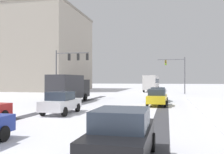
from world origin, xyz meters
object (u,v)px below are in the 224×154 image
at_px(traffic_signal_near_left, 69,63).
at_px(car_white_third, 61,103).
at_px(car_yellow_cab_second, 157,97).
at_px(office_building_far_left_block, 37,51).
at_px(traffic_signal_far_right, 177,69).
at_px(car_black_sixth, 122,135).
at_px(bus_oncoming, 151,82).
at_px(car_dark_green_lead, 158,94).
at_px(box_truck_delivery, 69,87).

height_order(traffic_signal_near_left, car_white_third, traffic_signal_near_left).
height_order(car_yellow_cab_second, car_white_third, same).
bearing_deg(office_building_far_left_block, traffic_signal_far_right, -16.35).
height_order(car_black_sixth, office_building_far_left_block, office_building_far_left_block).
xyz_separation_m(traffic_signal_near_left, bus_oncoming, (9.58, 22.23, -2.75)).
height_order(car_dark_green_lead, bus_oncoming, bus_oncoming).
xyz_separation_m(traffic_signal_far_right, office_building_far_left_block, (-32.82, 9.63, 5.15)).
height_order(car_dark_green_lead, car_yellow_cab_second, same).
distance_m(traffic_signal_far_right, office_building_far_left_block, 34.59).
distance_m(traffic_signal_far_right, car_dark_green_lead, 16.40).
xyz_separation_m(car_dark_green_lead, bus_oncoming, (-2.25, 24.14, 1.18)).
bearing_deg(box_truck_delivery, traffic_signal_near_left, 113.10).
bearing_deg(car_black_sixth, box_truck_delivery, 117.11).
bearing_deg(traffic_signal_near_left, car_white_third, -69.46).
bearing_deg(office_building_far_left_block, box_truck_delivery, -54.53).
distance_m(car_white_third, box_truck_delivery, 9.52).
bearing_deg(car_black_sixth, car_dark_green_lead, 89.19).
relative_size(car_dark_green_lead, car_white_third, 1.00).
height_order(car_yellow_cab_second, box_truck_delivery, box_truck_delivery).
bearing_deg(car_black_sixth, office_building_far_left_block, 122.37).
xyz_separation_m(traffic_signal_far_right, traffic_signal_near_left, (-14.64, -13.87, 0.40)).
xyz_separation_m(traffic_signal_near_left, car_black_sixth, (11.53, -23.37, -3.93)).
distance_m(car_dark_green_lead, car_white_third, 13.77).
bearing_deg(car_black_sixth, bus_oncoming, 92.45).
xyz_separation_m(car_white_third, car_black_sixth, (6.29, -9.38, 0.00)).
height_order(traffic_signal_far_right, traffic_signal_near_left, same).
relative_size(traffic_signal_near_left, office_building_far_left_block, 0.30).
xyz_separation_m(bus_oncoming, box_truck_delivery, (-7.44, -27.25, -0.36)).
distance_m(car_black_sixth, office_building_far_left_block, 56.17).
relative_size(traffic_signal_near_left, car_yellow_cab_second, 1.56).
bearing_deg(box_truck_delivery, car_white_third, -70.93).
relative_size(traffic_signal_far_right, car_black_sixth, 1.58).
relative_size(car_dark_green_lead, office_building_far_left_block, 0.19).
bearing_deg(car_yellow_cab_second, traffic_signal_near_left, 149.98).
bearing_deg(car_dark_green_lead, car_white_third, -118.64).
bearing_deg(traffic_signal_far_right, car_yellow_cab_second, -97.43).
bearing_deg(car_yellow_cab_second, box_truck_delivery, 169.14).
bearing_deg(bus_oncoming, car_yellow_cab_second, -85.39).
distance_m(car_yellow_cab_second, car_white_third, 9.75).
bearing_deg(office_building_far_left_block, traffic_signal_near_left, -52.28).
relative_size(traffic_signal_far_right, car_white_third, 1.58).
distance_m(traffic_signal_near_left, car_yellow_cab_second, 14.33).
relative_size(traffic_signal_far_right, car_yellow_cab_second, 1.56).
bearing_deg(car_dark_green_lead, bus_oncoming, 95.34).
bearing_deg(car_black_sixth, car_yellow_cab_second, 88.61).
height_order(traffic_signal_far_right, office_building_far_left_block, office_building_far_left_block).
bearing_deg(traffic_signal_near_left, box_truck_delivery, -66.90).
relative_size(traffic_signal_near_left, car_white_third, 1.58).
xyz_separation_m(traffic_signal_far_right, car_yellow_cab_second, (-2.71, -20.77, -3.53)).
height_order(box_truck_delivery, office_building_far_left_block, office_building_far_left_block).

